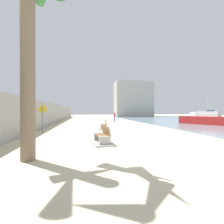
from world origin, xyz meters
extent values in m
plane|color=beige|center=(0.00, 18.00, 0.00)|extent=(120.00, 120.00, 0.00)
cube|color=#9E9E99|center=(-7.50, 18.00, 1.42)|extent=(0.80, 64.00, 2.84)
cylinder|color=#7A6651|center=(-4.87, -0.47, 3.43)|extent=(0.52, 0.52, 6.86)
cube|color=#9E9E99|center=(-1.78, 1.62, 0.25)|extent=(0.62, 0.27, 0.50)
cube|color=#9E9E99|center=(-1.96, 3.00, 0.25)|extent=(0.62, 0.27, 0.50)
cube|color=olive|center=(-1.87, 2.31, 0.45)|extent=(0.70, 1.65, 0.06)
cube|color=olive|center=(-1.64, 2.34, 0.73)|extent=(0.36, 1.61, 0.50)
cube|color=#9E9E99|center=(-1.87, 2.31, 0.04)|extent=(1.36, 2.22, 0.08)
cube|color=#9E9E99|center=(-0.97, 9.18, 0.25)|extent=(0.61, 0.25, 0.50)
cube|color=#9E9E99|center=(-0.86, 10.58, 0.25)|extent=(0.61, 0.25, 0.50)
cube|color=olive|center=(-0.91, 9.88, 0.45)|extent=(0.62, 1.63, 0.06)
cube|color=olive|center=(-0.69, 9.86, 0.73)|extent=(0.29, 1.61, 0.50)
cube|color=#9E9E99|center=(-0.91, 9.88, 0.04)|extent=(1.26, 2.18, 0.08)
cylinder|color=navy|center=(2.08, 20.14, 0.44)|extent=(0.12, 0.12, 0.87)
cylinder|color=navy|center=(2.10, 20.01, 0.44)|extent=(0.12, 0.12, 0.87)
cube|color=#B22D33|center=(2.09, 20.08, 1.18)|extent=(0.23, 0.35, 0.62)
sphere|color=tan|center=(2.09, 20.08, 1.63)|extent=(0.24, 0.24, 0.24)
cylinder|color=#B22D33|center=(2.05, 20.30, 1.21)|extent=(0.09, 0.09, 0.55)
cylinder|color=#B22D33|center=(2.13, 19.86, 1.21)|extent=(0.09, 0.09, 0.55)
cube|color=white|center=(36.24, 40.70, 0.48)|extent=(2.98, 4.46, 0.88)
cube|color=navy|center=(36.42, 40.12, 1.51)|extent=(1.76, 2.10, 1.18)
cylinder|color=silver|center=(36.17, 40.90, 3.22)|extent=(0.12, 0.12, 4.60)
cube|color=red|center=(12.91, 13.44, 0.56)|extent=(4.00, 6.01, 1.05)
cube|color=white|center=(13.30, 12.64, 1.44)|extent=(2.12, 2.82, 0.70)
cube|color=white|center=(29.62, 38.93, 0.46)|extent=(3.13, 7.20, 0.85)
cube|color=white|center=(29.44, 37.90, 1.23)|extent=(1.88, 3.26, 0.68)
cylinder|color=slate|center=(-6.33, 7.96, 1.14)|extent=(0.08, 0.08, 2.27)
cube|color=yellow|center=(-6.33, 7.96, 1.97)|extent=(0.85, 0.03, 0.85)
cube|color=#ADAAA3|center=(12.97, 46.00, 5.66)|extent=(12.00, 6.00, 11.32)
camera|label=1|loc=(-2.83, -7.03, 1.81)|focal=26.94mm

